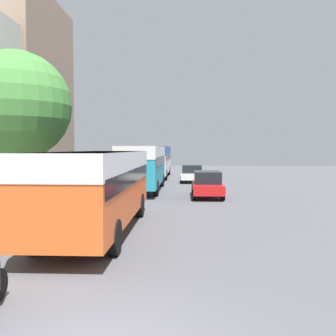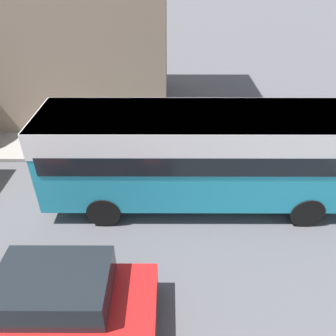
# 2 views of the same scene
# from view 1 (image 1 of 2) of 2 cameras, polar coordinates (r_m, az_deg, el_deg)

# --- Properties ---
(bus_lead) EXTENTS (2.51, 9.52, 2.83)m
(bus_lead) POSITION_cam_1_polar(r_m,az_deg,el_deg) (13.39, -10.58, -1.73)
(bus_lead) COLOR #EA5B23
(bus_lead) RESTS_ON ground_plane
(bus_following) EXTENTS (2.53, 9.68, 3.09)m
(bus_following) POSITION_cam_1_polar(r_m,az_deg,el_deg) (26.11, -3.78, 0.90)
(bus_following) COLOR teal
(bus_following) RESTS_ON ground_plane
(bus_third_in_line) EXTENTS (2.53, 11.48, 3.17)m
(bus_third_in_line) POSITION_cam_1_polar(r_m,az_deg,el_deg) (38.36, -1.76, 1.63)
(bus_third_in_line) COLOR silver
(bus_third_in_line) RESTS_ON ground_plane
(car_crossing) EXTENTS (1.96, 3.80, 1.51)m
(car_crossing) POSITION_cam_1_polar(r_m,az_deg,el_deg) (32.75, 3.65, -0.83)
(car_crossing) COLOR silver
(car_crossing) RESTS_ON ground_plane
(car_far_curb) EXTENTS (1.84, 4.14, 1.58)m
(car_far_curb) POSITION_cam_1_polar(r_m,az_deg,el_deg) (22.67, 6.00, -2.44)
(car_far_curb) COLOR red
(car_far_curb) RESTS_ON ground_plane
(pedestrian_near_curb) EXTENTS (0.40, 0.40, 1.70)m
(pedestrian_near_curb) POSITION_cam_1_polar(r_m,az_deg,el_deg) (16.95, -18.45, -3.70)
(pedestrian_near_curb) COLOR #232838
(pedestrian_near_curb) RESTS_ON sidewalk
(street_tree) EXTENTS (4.13, 4.13, 6.48)m
(street_tree) POSITION_cam_1_polar(r_m,az_deg,el_deg) (15.49, -22.10, 8.75)
(street_tree) COLOR brown
(street_tree) RESTS_ON sidewalk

